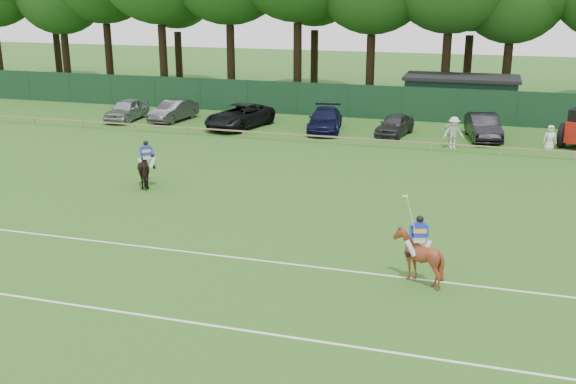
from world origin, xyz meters
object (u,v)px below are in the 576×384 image
at_px(horse_chestnut, 418,256).
at_px(utility_shed, 461,96).
at_px(sedan_silver, 127,110).
at_px(sedan_grey, 173,111).
at_px(estate_black, 483,127).
at_px(sedan_navy, 325,120).
at_px(spectator_right, 550,138).
at_px(horse_dark, 147,169).
at_px(suv_black, 240,116).
at_px(spectator_mid, 451,132).
at_px(hatch_grey, 395,125).
at_px(spectator_left, 454,133).

xyz_separation_m(horse_chestnut, utility_shed, (-0.24, 31.15, 0.64)).
bearing_deg(horse_chestnut, sedan_silver, -61.84).
bearing_deg(horse_chestnut, sedan_grey, -67.19).
bearing_deg(estate_black, sedan_navy, 170.86).
bearing_deg(sedan_navy, spectator_right, -16.00).
xyz_separation_m(horse_dark, spectator_right, (19.49, 13.58, -0.09)).
relative_size(sedan_navy, spectator_right, 3.37).
xyz_separation_m(horse_chestnut, suv_black, (-14.70, 22.32, -0.09)).
height_order(sedan_navy, spectator_mid, spectator_mid).
relative_size(horse_chestnut, hatch_grey, 0.43).
distance_m(spectator_left, spectator_mid, 0.36).
xyz_separation_m(suv_black, spectator_right, (20.23, -1.22, -0.02)).
distance_m(sedan_navy, spectator_left, 9.06).
height_order(spectator_left, spectator_right, spectator_left).
distance_m(sedan_grey, sedan_navy, 11.46).
bearing_deg(spectator_right, sedan_grey, 167.35).
relative_size(horse_chestnut, utility_shed, 0.21).
relative_size(horse_chestnut, estate_black, 0.36).
distance_m(horse_chestnut, hatch_grey, 23.18).
relative_size(sedan_silver, spectator_mid, 2.49).
xyz_separation_m(spectator_left, utility_shed, (-0.18, 10.97, 0.57)).
bearing_deg(sedan_silver, spectator_mid, -7.54).
bearing_deg(utility_shed, hatch_grey, -114.23).
xyz_separation_m(horse_chestnut, hatch_grey, (-3.98, 22.83, -0.19)).
xyz_separation_m(sedan_grey, spectator_left, (20.11, -2.98, 0.21)).
distance_m(horse_dark, sedan_navy, 16.20).
height_order(horse_chestnut, sedan_navy, horse_chestnut).
relative_size(horse_chestnut, sedan_grey, 0.39).
relative_size(horse_dark, sedan_silver, 0.45).
xyz_separation_m(sedan_grey, estate_black, (21.80, 0.03, 0.07)).
bearing_deg(spectator_mid, horse_chestnut, -90.79).
distance_m(sedan_grey, hatch_grey, 16.19).
relative_size(estate_black, utility_shed, 0.59).
distance_m(spectator_mid, spectator_right, 5.77).
relative_size(horse_chestnut, sedan_silver, 0.39).
distance_m(estate_black, utility_shed, 8.21).
relative_size(hatch_grey, spectator_left, 2.14).
bearing_deg(suv_black, spectator_mid, 7.16).
height_order(horse_chestnut, sedan_grey, horse_chestnut).
distance_m(horse_dark, spectator_left, 18.81).
distance_m(suv_black, spectator_mid, 14.60).
bearing_deg(sedan_grey, suv_black, -0.77).
bearing_deg(horse_dark, spectator_right, -179.04).
relative_size(hatch_grey, spectator_right, 2.64).
distance_m(hatch_grey, spectator_mid, 4.44).
relative_size(suv_black, sedan_navy, 1.10).
relative_size(horse_dark, horse_chestnut, 1.16).
height_order(suv_black, sedan_navy, suv_black).
distance_m(spectator_left, spectator_right, 5.66).
bearing_deg(sedan_navy, estate_black, -7.10).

